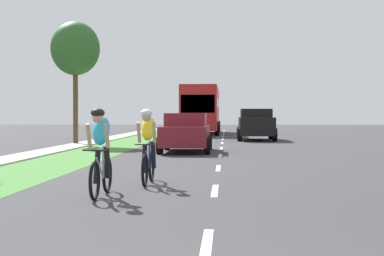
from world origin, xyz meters
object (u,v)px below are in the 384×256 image
(cyclist_lead, at_px, (101,151))
(bus_red, at_px, (201,108))
(cyclist_trailing, at_px, (148,146))
(sedan_maroon, at_px, (186,132))
(suv_black, at_px, (256,124))
(street_tree_near, at_px, (75,49))

(cyclist_lead, relative_size, bus_red, 0.15)
(bus_red, bearing_deg, cyclist_trailing, -89.56)
(cyclist_lead, height_order, bus_red, bus_red)
(sedan_maroon, height_order, suv_black, suv_black)
(cyclist_trailing, distance_m, bus_red, 31.62)
(cyclist_lead, distance_m, street_tree_near, 19.12)
(cyclist_trailing, distance_m, street_tree_near, 17.52)
(sedan_maroon, bearing_deg, suv_black, 72.69)
(street_tree_near, bearing_deg, suv_black, 28.72)
(cyclist_lead, xyz_separation_m, sedan_maroon, (0.64, 12.47, -0.04))
(suv_black, height_order, bus_red, bus_red)
(sedan_maroon, relative_size, street_tree_near, 0.71)
(street_tree_near, bearing_deg, bus_red, 70.27)
(suv_black, distance_m, bus_red, 11.16)
(cyclist_lead, relative_size, street_tree_near, 0.28)
(cyclist_trailing, height_order, street_tree_near, street_tree_near)
(cyclist_lead, distance_m, bus_red, 33.53)
(sedan_maroon, height_order, bus_red, bus_red)
(cyclist_trailing, distance_m, sedan_maroon, 10.55)
(cyclist_lead, height_order, street_tree_near, street_tree_near)
(suv_black, bearing_deg, cyclist_trailing, -99.00)
(sedan_maroon, bearing_deg, cyclist_trailing, -90.31)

